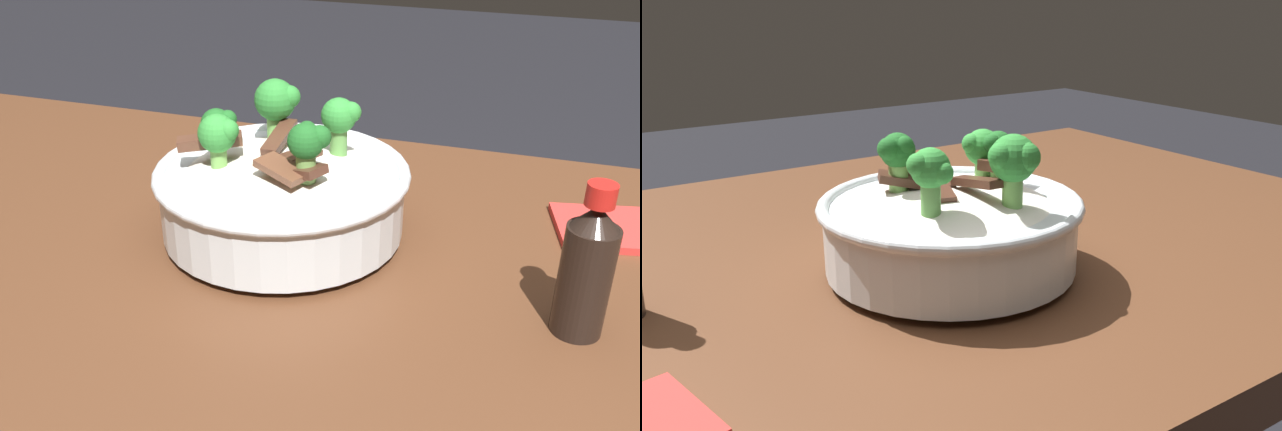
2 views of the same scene
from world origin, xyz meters
TOP-DOWN VIEW (x-y plane):
  - dining_table at (0.00, 0.00)m, footprint 1.55×0.77m
  - rice_bowl at (-0.18, 0.10)m, footprint 0.26×0.26m

SIDE VIEW (x-z plane):
  - dining_table at x=0.00m, z-range 0.26..1.05m
  - rice_bowl at x=-0.18m, z-range 0.77..0.91m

